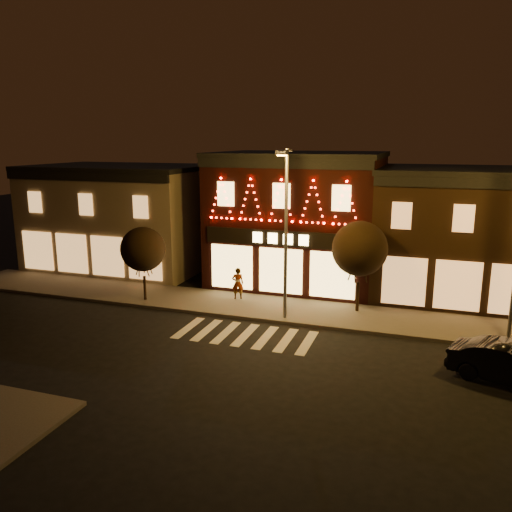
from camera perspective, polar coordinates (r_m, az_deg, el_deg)
The scene contains 9 objects.
ground at distance 21.35m, azimuth -4.93°, elevation -12.42°, with size 120.00×120.00×0.00m, color black.
sidewalk_far at distance 27.80m, azimuth 5.56°, elevation -6.17°, with size 44.00×4.00×0.15m, color #47423D.
building_left at distance 38.29m, azimuth -14.54°, elevation 4.25°, with size 12.20×8.28×7.30m.
building_pulp at distance 32.95m, azimuth 4.74°, elevation 4.17°, with size 10.20×8.34×8.30m.
building_right_a at distance 32.11m, azimuth 21.41°, elevation 2.38°, with size 9.20×8.28×7.50m.
streetlamp_mid at distance 25.20m, azimuth 3.26°, elevation 3.78°, with size 0.60×1.95×8.50m.
tree_left at distance 29.46m, azimuth -12.38°, elevation 0.74°, with size 2.50×2.50×4.18m.
tree_right at distance 27.28m, azimuth 11.39°, elevation 0.79°, with size 2.88×2.88×4.82m.
pedestrian at distance 29.42m, azimuth -2.03°, elevation -3.03°, with size 0.66×0.44×1.82m, color gray.
Camera 1 is at (7.90, -17.63, 9.07)m, focal length 36.20 mm.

